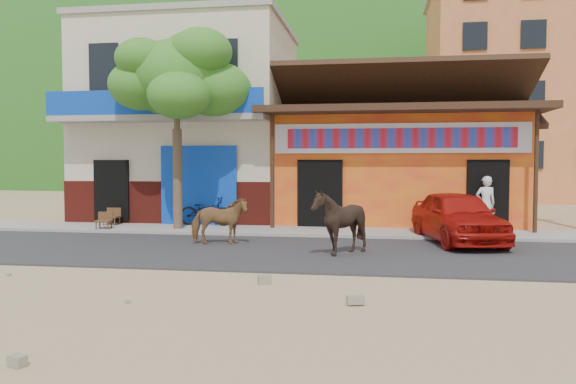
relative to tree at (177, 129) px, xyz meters
name	(u,v)px	position (x,y,z in m)	size (l,w,h in m)	color
ground	(304,275)	(4.60, -5.80, -3.12)	(120.00, 120.00, 0.00)	#9E825B
road	(318,253)	(4.60, -3.30, -3.10)	(60.00, 5.00, 0.04)	#28282B
sidewalk	(330,232)	(4.60, 0.20, -3.06)	(60.00, 2.00, 0.12)	gray
dance_club	(395,171)	(6.60, 4.20, -1.32)	(8.00, 6.00, 3.60)	orange
cafe_building	(193,126)	(-0.90, 4.20, 0.38)	(7.00, 6.00, 7.00)	beige
apartment_front	(511,96)	(13.60, 18.20, 2.88)	(9.00, 9.00, 12.00)	#CC723F
hillside	(368,92)	(4.60, 64.20, 8.88)	(100.00, 40.00, 24.00)	#194C14
tree	(177,129)	(0.00, 0.00, 0.00)	(3.00, 3.00, 6.00)	#2D721E
cow_tan	(219,221)	(2.01, -2.50, -2.48)	(0.65, 1.43, 1.21)	olive
cow_dark	(339,222)	(5.12, -3.63, -2.34)	(1.19, 1.34, 1.48)	black
red_car	(457,217)	(8.01, -1.23, -2.40)	(1.60, 3.97, 1.35)	#A8110C
scooter	(206,211)	(0.60, 0.90, -2.54)	(0.61, 1.74, 0.91)	black
pedestrian	(486,203)	(9.10, 0.90, -2.20)	(0.58, 0.38, 1.60)	white
cafe_chair_left	(111,209)	(-2.45, 0.61, -2.50)	(0.47, 0.47, 1.01)	#52361B
cafe_chair_right	(104,213)	(-2.18, -0.44, -2.53)	(0.44, 0.44, 0.94)	#523A1B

